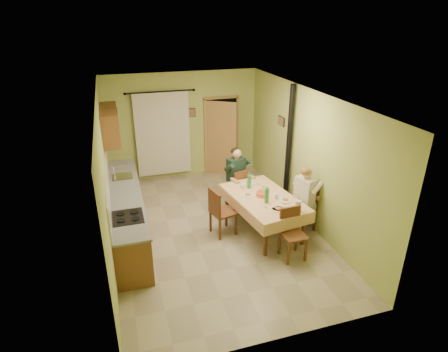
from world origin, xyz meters
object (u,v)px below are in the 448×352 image
object	(u,v)px
dining_table	(263,213)
chair_near	(292,244)
man_far	(237,171)
man_right	(306,192)
chair_right	(304,217)
chair_left	(222,221)
chair_far	(237,195)
stove_flue	(287,164)

from	to	relation	value
dining_table	chair_near	world-z (taller)	chair_near
man_far	man_right	world-z (taller)	same
chair_right	man_right	world-z (taller)	man_right
man_far	chair_left	bearing A→B (deg)	-139.88
chair_right	man_far	world-z (taller)	man_far
chair_far	dining_table	bearing A→B (deg)	-98.31
man_right	stove_flue	world-z (taller)	stove_flue
chair_far	man_right	size ratio (longest dim) A/B	0.68
man_right	stove_flue	distance (m)	1.14
chair_near	man_right	distance (m)	1.19
chair_right	stove_flue	size ratio (longest dim) A/B	0.34
chair_left	man_right	world-z (taller)	man_right
chair_near	stove_flue	size ratio (longest dim) A/B	0.34
dining_table	chair_near	xyz separation A→B (m)	(0.15, -1.05, -0.09)
chair_far	chair_left	distance (m)	1.21
chair_right	man_far	xyz separation A→B (m)	(-1.00, 1.38, 0.59)
chair_right	chair_left	xyz separation A→B (m)	(-1.65, 0.35, 0.00)
dining_table	man_far	size ratio (longest dim) A/B	1.47
chair_right	man_far	distance (m)	1.80
dining_table	man_right	distance (m)	0.97
chair_left	stove_flue	xyz separation A→B (m)	(1.77, 0.78, 0.73)
chair_far	stove_flue	bearing A→B (deg)	-29.88
chair_far	stove_flue	size ratio (longest dim) A/B	0.33
chair_far	chair_near	distance (m)	2.19
chair_near	chair_left	xyz separation A→B (m)	(-0.99, 1.15, 0.00)
chair_right	stove_flue	world-z (taller)	stove_flue
chair_right	chair_far	bearing A→B (deg)	18.11
chair_near	chair_right	world-z (taller)	chair_near
dining_table	man_far	xyz separation A→B (m)	(-0.19, 1.13, 0.50)
chair_far	man_far	xyz separation A→B (m)	(-0.00, 0.01, 0.59)
chair_far	chair_right	world-z (taller)	chair_right
chair_right	stove_flue	distance (m)	1.35
chair_left	stove_flue	size ratio (longest dim) A/B	0.36
chair_left	stove_flue	distance (m)	2.06
chair_far	man_far	size ratio (longest dim) A/B	0.68
dining_table	man_right	xyz separation A→B (m)	(0.80, -0.25, 0.50)
chair_far	chair_left	size ratio (longest dim) A/B	0.94
chair_near	man_far	bearing A→B (deg)	-83.63
chair_near	chair_left	distance (m)	1.52
dining_table	stove_flue	xyz separation A→B (m)	(0.93, 0.88, 0.65)
man_far	chair_right	bearing A→B (deg)	-71.69
chair_far	chair_left	world-z (taller)	chair_left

